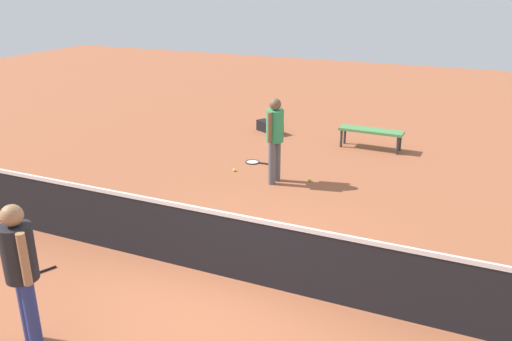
% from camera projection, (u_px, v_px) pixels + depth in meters
% --- Properties ---
extents(ground_plane, '(40.00, 40.00, 0.00)m').
position_uv_depth(ground_plane, '(229.00, 277.00, 7.08)').
color(ground_plane, '#9E5638').
extents(court_net, '(10.09, 0.09, 1.07)m').
position_uv_depth(court_net, '(229.00, 245.00, 6.91)').
color(court_net, '#4C4C51').
rests_on(court_net, ground_plane).
extents(player_near_side, '(0.37, 0.53, 1.70)m').
position_uv_depth(player_near_side, '(275.00, 134.00, 10.05)').
color(player_near_side, '#595960').
rests_on(player_near_side, ground_plane).
extents(player_far_side, '(0.50, 0.46, 1.70)m').
position_uv_depth(player_far_side, '(21.00, 266.00, 5.43)').
color(player_far_side, navy).
rests_on(player_far_side, ground_plane).
extents(tennis_racket_near_player, '(0.58, 0.32, 0.03)m').
position_uv_depth(tennis_racket_near_player, '(254.00, 162.00, 11.49)').
color(tennis_racket_near_player, black).
rests_on(tennis_racket_near_player, ground_plane).
extents(tennis_racket_far_player, '(0.41, 0.60, 0.03)m').
position_uv_depth(tennis_racket_far_player, '(27.00, 277.00, 7.07)').
color(tennis_racket_far_player, white).
rests_on(tennis_racket_far_player, ground_plane).
extents(tennis_ball_near_player, '(0.07, 0.07, 0.07)m').
position_uv_depth(tennis_ball_near_player, '(266.00, 229.00, 8.39)').
color(tennis_ball_near_player, '#C6E033').
rests_on(tennis_ball_near_player, ground_plane).
extents(tennis_ball_by_net, '(0.07, 0.07, 0.07)m').
position_uv_depth(tennis_ball_by_net, '(283.00, 259.00, 7.49)').
color(tennis_ball_by_net, '#C6E033').
rests_on(tennis_ball_by_net, ground_plane).
extents(tennis_ball_midcourt, '(0.07, 0.07, 0.07)m').
position_uv_depth(tennis_ball_midcourt, '(234.00, 170.00, 10.95)').
color(tennis_ball_midcourt, '#C6E033').
rests_on(tennis_ball_midcourt, ground_plane).
extents(tennis_ball_baseline, '(0.07, 0.07, 0.07)m').
position_uv_depth(tennis_ball_baseline, '(310.00, 180.00, 10.41)').
color(tennis_ball_baseline, '#C6E033').
rests_on(tennis_ball_baseline, ground_plane).
extents(courtside_bench, '(1.51, 0.45, 0.48)m').
position_uv_depth(courtside_bench, '(371.00, 132.00, 12.29)').
color(courtside_bench, '#4C8C4C').
rests_on(courtside_bench, ground_plane).
extents(equipment_bag, '(0.84, 0.62, 0.28)m').
position_uv_depth(equipment_bag, '(271.00, 127.00, 13.69)').
color(equipment_bag, black).
rests_on(equipment_bag, ground_plane).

